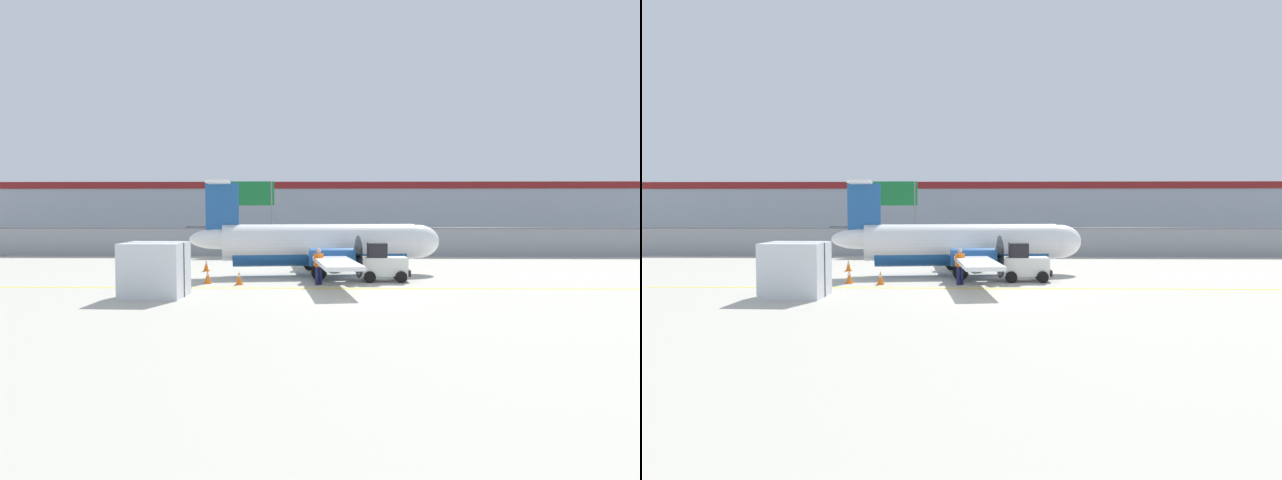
% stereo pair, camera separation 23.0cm
% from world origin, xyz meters
% --- Properties ---
extents(ground_plane, '(140.00, 140.00, 0.01)m').
position_xyz_m(ground_plane, '(0.00, 2.00, 0.00)').
color(ground_plane, '#B7B2A3').
extents(perimeter_fence, '(98.00, 0.10, 2.10)m').
position_xyz_m(perimeter_fence, '(0.00, 18.00, 1.12)').
color(perimeter_fence, gray).
rests_on(perimeter_fence, ground).
extents(parking_lot_strip, '(98.00, 17.00, 0.12)m').
position_xyz_m(parking_lot_strip, '(0.00, 29.50, 0.06)').
color(parking_lot_strip, '#38383A').
rests_on(parking_lot_strip, ground).
extents(background_building, '(91.00, 8.10, 6.50)m').
position_xyz_m(background_building, '(0.00, 47.99, 3.26)').
color(background_building, '#A8B2BC').
rests_on(background_building, ground).
extents(commuter_airplane, '(13.37, 16.07, 4.92)m').
position_xyz_m(commuter_airplane, '(-0.98, 6.99, 1.60)').
color(commuter_airplane, white).
rests_on(commuter_airplane, ground).
extents(baggage_tug, '(2.37, 1.45, 1.88)m').
position_xyz_m(baggage_tug, '(1.94, 4.46, 0.86)').
color(baggage_tug, silver).
rests_on(baggage_tug, ground).
extents(ground_crew_worker, '(0.49, 0.48, 1.70)m').
position_xyz_m(ground_crew_worker, '(-1.16, 3.11, 0.95)').
color(ground_crew_worker, '#191E4C').
rests_on(ground_crew_worker, ground).
extents(cargo_container, '(2.46, 2.07, 2.20)m').
position_xyz_m(cargo_container, '(-7.69, -0.53, 1.10)').
color(cargo_container, silver).
rests_on(cargo_container, ground).
extents(traffic_cone_near_left, '(0.36, 0.36, 0.64)m').
position_xyz_m(traffic_cone_near_left, '(-6.44, 3.50, 0.31)').
color(traffic_cone_near_left, orange).
rests_on(traffic_cone_near_left, ground).
extents(traffic_cone_near_right, '(0.36, 0.36, 0.64)m').
position_xyz_m(traffic_cone_near_right, '(-4.88, 3.14, 0.31)').
color(traffic_cone_near_right, orange).
rests_on(traffic_cone_near_right, ground).
extents(traffic_cone_far_left, '(0.36, 0.36, 0.64)m').
position_xyz_m(traffic_cone_far_left, '(-7.64, 8.55, 0.31)').
color(traffic_cone_far_left, orange).
rests_on(traffic_cone_far_left, ground).
extents(parked_car_0, '(4.29, 2.19, 1.58)m').
position_xyz_m(parked_car_0, '(-13.31, 31.28, 0.89)').
color(parked_car_0, '#19662D').
rests_on(parked_car_0, parking_lot_strip).
extents(parked_car_1, '(4.39, 2.44, 1.58)m').
position_xyz_m(parked_car_1, '(-4.15, 28.93, 0.89)').
color(parked_car_1, navy).
rests_on(parked_car_1, parking_lot_strip).
extents(parked_car_2, '(4.39, 2.45, 1.58)m').
position_xyz_m(parked_car_2, '(4.25, 33.83, 0.89)').
color(parked_car_2, '#B28C19').
rests_on(parked_car_2, parking_lot_strip).
extents(parked_car_3, '(4.29, 2.18, 1.58)m').
position_xyz_m(parked_car_3, '(13.71, 26.44, 0.89)').
color(parked_car_3, slate).
rests_on(parked_car_3, parking_lot_strip).
extents(highway_sign, '(3.60, 0.14, 5.50)m').
position_xyz_m(highway_sign, '(-6.70, 19.54, 4.14)').
color(highway_sign, slate).
rests_on(highway_sign, ground).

